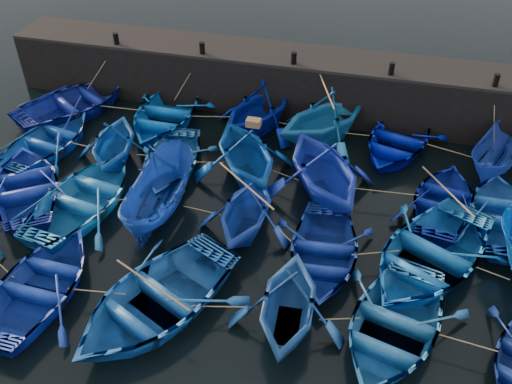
% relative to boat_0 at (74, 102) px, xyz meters
% --- Properties ---
extents(ground, '(120.00, 120.00, 0.00)m').
position_rel_boat_0_xyz_m(ground, '(9.47, -7.61, -0.56)').
color(ground, black).
rests_on(ground, ground).
extents(quay_wall, '(26.00, 2.50, 2.50)m').
position_rel_boat_0_xyz_m(quay_wall, '(9.47, 2.89, 0.69)').
color(quay_wall, black).
rests_on(quay_wall, ground).
extents(quay_top, '(26.00, 2.50, 0.12)m').
position_rel_boat_0_xyz_m(quay_top, '(9.47, 2.89, 2.00)').
color(quay_top, black).
rests_on(quay_top, quay_wall).
extents(bollard_0, '(0.24, 0.24, 0.50)m').
position_rel_boat_0_xyz_m(bollard_0, '(1.47, 1.99, 2.31)').
color(bollard_0, black).
rests_on(bollard_0, quay_top).
extents(bollard_1, '(0.24, 0.24, 0.50)m').
position_rel_boat_0_xyz_m(bollard_1, '(5.47, 1.99, 2.31)').
color(bollard_1, black).
rests_on(bollard_1, quay_top).
extents(bollard_2, '(0.24, 0.24, 0.50)m').
position_rel_boat_0_xyz_m(bollard_2, '(9.47, 1.99, 2.31)').
color(bollard_2, black).
rests_on(bollard_2, quay_top).
extents(bollard_3, '(0.24, 0.24, 0.50)m').
position_rel_boat_0_xyz_m(bollard_3, '(13.47, 1.99, 2.31)').
color(bollard_3, black).
rests_on(bollard_3, quay_top).
extents(bollard_4, '(0.24, 0.24, 0.50)m').
position_rel_boat_0_xyz_m(bollard_4, '(17.47, 1.99, 2.31)').
color(bollard_4, black).
rests_on(bollard_4, quay_top).
extents(boat_0, '(6.21, 6.65, 1.12)m').
position_rel_boat_0_xyz_m(boat_0, '(0.00, 0.00, 0.00)').
color(boat_0, navy).
rests_on(boat_0, ground).
extents(boat_1, '(3.85, 5.34, 1.10)m').
position_rel_boat_0_xyz_m(boat_1, '(4.25, 0.10, -0.01)').
color(boat_1, blue).
rests_on(boat_1, ground).
extents(boat_2, '(5.19, 5.49, 2.28)m').
position_rel_boat_0_xyz_m(boat_2, '(8.32, 0.58, 0.58)').
color(boat_2, '#011686').
rests_on(boat_2, ground).
extents(boat_3, '(5.93, 5.99, 2.39)m').
position_rel_boat_0_xyz_m(boat_3, '(11.11, 0.44, 0.63)').
color(boat_3, '#1B6CB1').
rests_on(boat_3, ground).
extents(boat_4, '(4.65, 5.61, 1.01)m').
position_rel_boat_0_xyz_m(boat_4, '(14.14, 0.51, -0.06)').
color(boat_4, '#000FA2').
rests_on(boat_4, ground).
extents(boat_5, '(2.96, 4.39, 1.59)m').
position_rel_boat_0_xyz_m(boat_5, '(17.91, -0.07, 0.23)').
color(boat_5, '#1E3C97').
rests_on(boat_5, ground).
extents(boat_6, '(4.32, 5.36, 0.99)m').
position_rel_boat_0_xyz_m(boat_6, '(0.44, -2.95, -0.07)').
color(boat_6, '#0E4592').
rests_on(boat_6, ground).
extents(boat_7, '(3.98, 4.37, 1.98)m').
position_rel_boat_0_xyz_m(boat_7, '(3.45, -3.09, 0.43)').
color(boat_7, '#0D4995').
rests_on(boat_7, ground).
extents(boat_8, '(3.60, 4.73, 0.92)m').
position_rel_boat_0_xyz_m(boat_8, '(5.72, -3.04, -0.10)').
color(boat_8, '#2265B0').
rests_on(boat_8, ground).
extents(boat_9, '(5.72, 5.90, 2.37)m').
position_rel_boat_0_xyz_m(boat_9, '(8.67, -2.78, 0.63)').
color(boat_9, '#074593').
rests_on(boat_9, ground).
extents(boat_10, '(6.10, 6.32, 2.55)m').
position_rel_boat_0_xyz_m(boat_10, '(11.67, -3.17, 0.72)').
color(boat_10, '#172FB8').
rests_on(boat_10, ground).
extents(boat_11, '(3.84, 4.86, 0.91)m').
position_rel_boat_0_xyz_m(boat_11, '(15.99, -3.00, -0.11)').
color(boat_11, navy).
rests_on(boat_11, ground).
extents(boat_12, '(3.26, 4.54, 0.94)m').
position_rel_boat_0_xyz_m(boat_12, '(17.89, -3.24, -0.09)').
color(boat_12, '#164FA1').
rests_on(boat_12, ground).
extents(boat_13, '(5.78, 6.17, 1.04)m').
position_rel_boat_0_xyz_m(boat_13, '(1.24, -5.89, -0.04)').
color(boat_13, navy).
rests_on(boat_13, ground).
extents(boat_14, '(4.61, 5.86, 1.10)m').
position_rel_boat_0_xyz_m(boat_14, '(3.61, -6.01, -0.01)').
color(boat_14, blue).
rests_on(boat_14, ground).
extents(boat_15, '(1.76, 4.61, 1.78)m').
position_rel_boat_0_xyz_m(boat_15, '(6.29, -5.60, 0.33)').
color(boat_15, navy).
rests_on(boat_15, ground).
extents(boat_16, '(3.41, 3.90, 1.98)m').
position_rel_boat_0_xyz_m(boat_16, '(9.47, -5.73, 0.43)').
color(boat_16, '#173EAC').
rests_on(boat_16, ground).
extents(boat_17, '(3.72, 4.91, 0.96)m').
position_rel_boat_0_xyz_m(boat_17, '(12.22, -6.57, -0.08)').
color(boat_17, navy).
rests_on(boat_17, ground).
extents(boat_18, '(6.31, 7.03, 1.20)m').
position_rel_boat_0_xyz_m(boat_18, '(15.47, -6.01, 0.04)').
color(boat_18, '#1260B6').
rests_on(boat_18, ground).
extents(boat_21, '(3.66, 5.00, 1.01)m').
position_rel_boat_0_xyz_m(boat_21, '(4.27, -10.03, -0.05)').
color(boat_21, '#14339C').
rests_on(boat_21, ground).
extents(boat_22, '(6.17, 6.92, 1.18)m').
position_rel_boat_0_xyz_m(boat_22, '(7.82, -9.80, 0.03)').
color(boat_22, '#1958A4').
rests_on(boat_22, ground).
extents(boat_23, '(3.58, 4.08, 2.04)m').
position_rel_boat_0_xyz_m(boat_23, '(11.64, -9.34, 0.46)').
color(boat_23, '#1B4D8D').
rests_on(boat_23, ground).
extents(boat_24, '(4.81, 5.85, 1.06)m').
position_rel_boat_0_xyz_m(boat_24, '(14.55, -9.01, -0.03)').
color(boat_24, '#2368A4').
rests_on(boat_24, ground).
extents(wooden_crate, '(0.52, 0.35, 0.27)m').
position_rel_boat_0_xyz_m(wooden_crate, '(8.97, -2.78, 1.95)').
color(wooden_crate, brown).
rests_on(wooden_crate, boat_9).
extents(mooring_ropes, '(17.95, 11.95, 2.10)m').
position_rel_boat_0_xyz_m(mooring_ropes, '(9.28, -2.66, 0.31)').
color(mooring_ropes, tan).
rests_on(mooring_ropes, ground).
extents(loose_oars, '(10.43, 12.32, 1.54)m').
position_rel_boat_0_xyz_m(loose_oars, '(11.10, -4.53, 1.08)').
color(loose_oars, '#99724C').
rests_on(loose_oars, ground).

